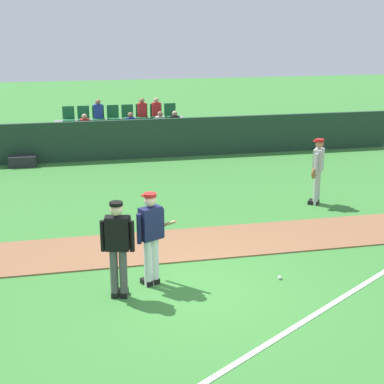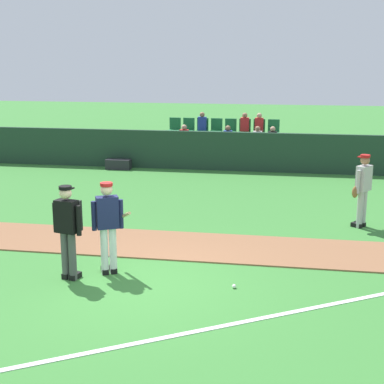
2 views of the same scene
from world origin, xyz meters
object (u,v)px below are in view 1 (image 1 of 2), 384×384
(batter_navy_jersey, at_px, (151,235))
(baseball, at_px, (280,277))
(runner_grey_jersey, at_px, (318,169))
(equipment_bag, at_px, (22,162))
(umpire_home_plate, at_px, (118,244))

(batter_navy_jersey, bearing_deg, baseball, -7.39)
(runner_grey_jersey, distance_m, baseball, 5.06)
(batter_navy_jersey, distance_m, runner_grey_jersey, 6.35)
(runner_grey_jersey, height_order, equipment_bag, runner_grey_jersey)
(batter_navy_jersey, relative_size, runner_grey_jersey, 1.00)
(baseball, bearing_deg, equipment_bag, 117.16)
(umpire_home_plate, height_order, equipment_bag, umpire_home_plate)
(umpire_home_plate, bearing_deg, batter_navy_jersey, 30.68)
(runner_grey_jersey, distance_m, equipment_bag, 9.90)
(runner_grey_jersey, bearing_deg, baseball, -121.61)
(umpire_home_plate, relative_size, runner_grey_jersey, 1.00)
(equipment_bag, bearing_deg, umpire_home_plate, -77.82)
(umpire_home_plate, height_order, runner_grey_jersey, same)
(batter_navy_jersey, relative_size, baseball, 23.78)
(baseball, bearing_deg, batter_navy_jersey, 172.61)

